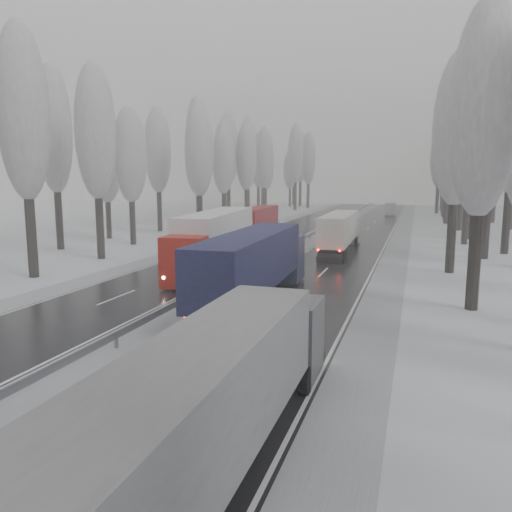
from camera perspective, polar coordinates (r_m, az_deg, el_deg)
The scene contains 54 objects.
ground at distance 19.45m, azimuth -22.34°, elevation -13.52°, with size 260.00×260.00×0.00m, color silver.
carriageway_right at distance 44.66m, azimuth 9.07°, elevation -0.50°, with size 7.50×200.00×0.03m, color black.
carriageway_left at distance 47.39m, azimuth -3.57°, elevation 0.13°, with size 7.50×200.00×0.03m, color black.
median_slush at distance 45.74m, azimuth 2.56°, elevation -0.17°, with size 3.00×200.00×0.04m, color #ADB1B5.
shoulder_right at distance 44.19m, azimuth 15.42°, elevation -0.81°, with size 2.40×200.00×0.04m, color #ADB1B5.
shoulder_left at distance 49.40m, azimuth -8.92°, elevation 0.40°, with size 2.40×200.00×0.04m, color #ADB1B5.
median_guardrail at distance 45.64m, azimuth 2.56°, elevation 0.54°, with size 0.12×200.00×0.76m.
tree_16 at distance 29.61m, azimuth 24.65°, elevation 14.82°, with size 3.60×3.60×16.53m.
tree_18 at distance 40.84m, azimuth 22.06°, elevation 13.15°, with size 3.60×3.60×16.58m.
tree_20 at distance 49.19m, azimuth 25.38°, elevation 11.46°, with size 3.60×3.60×15.71m.
tree_22 at distance 59.47m, azimuth 23.25°, elevation 11.09°, with size 3.60×3.60×15.86m.
tree_24 at distance 65.14m, azimuth 23.77°, elevation 13.40°, with size 3.60×3.60×20.49m.
tree_26 at distance 75.21m, azimuth 22.68°, elevation 11.93°, with size 3.60×3.60×18.78m.
tree_28 at distance 85.81m, azimuth 21.30°, elevation 11.90°, with size 3.60×3.60×19.62m.
tree_29 at distance 90.41m, azimuth 25.87°, elevation 10.82°, with size 3.60×3.60×18.11m.
tree_30 at distance 95.48m, azimuth 21.07°, elevation 10.87°, with size 3.60×3.60×17.86m.
tree_31 at distance 99.95m, azimuth 24.41°, elevation 10.82°, with size 3.60×3.60×18.58m.
tree_32 at distance 102.97m, azimuth 20.88°, elevation 10.50°, with size 3.60×3.60×17.33m.
tree_33 at distance 107.09m, azimuth 22.42°, elevation 9.30°, with size 3.60×3.60×14.33m.
tree_34 at distance 110.03m, azimuth 20.24°, elevation 10.49°, with size 3.60×3.60×17.63m.
tree_35 at distance 114.72m, azimuth 24.84°, elevation 10.33°, with size 3.60×3.60×18.25m.
tree_36 at distance 119.98m, azimuth 20.74°, elevation 11.07°, with size 3.60×3.60×20.23m.
tree_37 at distance 124.37m, azimuth 23.85°, elevation 9.66°, with size 3.60×3.60×16.37m.
tree_38 at distance 130.55m, azimuth 21.24°, elevation 10.19°, with size 3.60×3.60×17.97m.
tree_39 at distance 134.68m, azimuth 22.34°, elevation 9.58°, with size 3.60×3.60×16.19m.
tree_56 at distance 39.85m, azimuth -25.08°, elevation 14.52°, with size 3.60×3.60×18.12m.
tree_58 at distance 46.93m, azimuth -17.87°, elevation 13.22°, with size 3.60×3.60×17.21m.
tree_59 at distance 54.82m, azimuth -22.11°, elevation 13.11°, with size 3.60×3.60×18.41m.
tree_60 at distance 56.30m, azimuth -14.19°, elevation 11.03°, with size 3.60×3.60×14.84m.
tree_61 at distance 62.78m, azimuth -16.75°, elevation 10.15°, with size 3.60×3.60×13.95m.
tree_62 at distance 62.96m, azimuth -6.52°, elevation 11.68°, with size 3.60×3.60×16.04m.
tree_63 at distance 70.09m, azimuth -11.16°, elevation 11.72°, with size 3.60×3.60×16.88m.
tree_64 at distance 72.90m, azimuth -6.69°, elevation 10.97°, with size 3.60×3.60×15.42m.
tree_65 at distance 77.41m, azimuth -6.70°, elevation 12.76°, with size 3.60×3.60×19.48m.
tree_66 at distance 81.71m, azimuth -3.77°, elevation 10.69°, with size 3.60×3.60×15.23m.
tree_67 at distance 85.98m, azimuth -3.65°, elevation 11.39°, with size 3.60×3.60×17.09m.
tree_68 at distance 87.54m, azimuth -1.13°, elevation 11.18°, with size 3.60×3.60×16.65m.
tree_69 at distance 93.03m, azimuth -3.20°, elevation 12.08°, with size 3.60×3.60×19.35m.
tree_70 at distance 97.05m, azimuth 0.99°, elevation 11.11°, with size 3.60×3.60×17.09m.
tree_71 at distance 102.39m, azimuth -0.94°, elevation 11.89°, with size 3.60×3.60×19.61m.
tree_72 at distance 106.70m, azimuth 1.12°, elevation 10.23°, with size 3.60×3.60×15.11m.
tree_73 at distance 111.42m, azimuth 0.28°, elevation 10.86°, with size 3.60×3.60×17.22m.
tree_74 at distance 116.22m, azimuth 4.55°, elevation 11.53°, with size 3.60×3.60×19.68m.
tree_75 at distance 122.45m, azimuth 0.76°, elevation 11.09°, with size 3.60×3.60×18.60m.
tree_76 at distance 125.11m, azimuth 6.03°, elevation 10.98°, with size 3.60×3.60×18.55m.
tree_77 at distance 130.20m, azimuth 3.93°, elevation 9.74°, with size 3.60×3.60×14.32m.
tree_78 at distance 132.33m, azimuth 5.12°, elevation 11.15°, with size 3.60×3.60×19.55m.
tree_79 at distance 136.80m, azimuth 4.34°, elevation 10.42°, with size 3.60×3.60×17.07m.
truck_grey_tarp at distance 12.18m, azimuth -4.39°, elevation -15.46°, with size 2.35×14.58×3.73m.
truck_blue_box at distance 28.24m, azimuth 0.03°, elevation -0.74°, with size 3.16×16.65×4.25m.
truck_cream_box at distance 49.40m, azimuth 9.68°, elevation 3.00°, with size 2.66×15.16×3.87m.
box_truck_distant at distance 102.74m, azimuth 15.11°, elevation 5.24°, with size 2.43×6.79×2.49m.
truck_red_white at distance 39.35m, azimuth -4.85°, elevation 2.20°, with size 4.91×17.88×4.55m.
truck_red_red at distance 59.56m, azimuth 0.00°, elevation 4.03°, with size 3.03×14.69×3.74m.
Camera 1 is at (11.94, -13.57, 7.18)m, focal length 35.00 mm.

